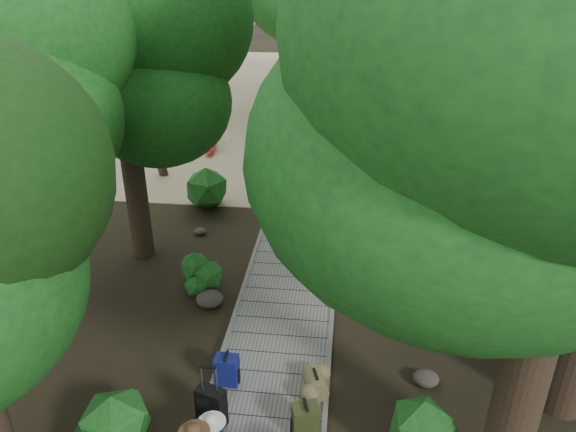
% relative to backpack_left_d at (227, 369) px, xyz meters
% --- Properties ---
extents(ground, '(120.00, 120.00, 0.00)m').
position_rel_backpack_left_d_xyz_m(ground, '(0.71, 1.82, -0.41)').
color(ground, black).
rests_on(ground, ground).
extents(sand_beach, '(40.00, 22.00, 0.02)m').
position_rel_backpack_left_d_xyz_m(sand_beach, '(0.71, 17.82, -0.40)').
color(sand_beach, '#D2B88E').
rests_on(sand_beach, ground).
extents(boardwalk, '(2.00, 12.00, 0.12)m').
position_rel_backpack_left_d_xyz_m(boardwalk, '(0.71, 2.82, -0.35)').
color(boardwalk, gray).
rests_on(boardwalk, ground).
extents(backpack_left_d, '(0.40, 0.30, 0.58)m').
position_rel_backpack_left_d_xyz_m(backpack_left_d, '(0.00, 0.00, 0.00)').
color(backpack_left_d, navy).
rests_on(backpack_left_d, boardwalk).
extents(backpack_right_d, '(0.46, 0.38, 0.60)m').
position_rel_backpack_left_d_xyz_m(backpack_right_d, '(1.39, -0.93, 0.01)').
color(backpack_right_d, '#3C3F19').
rests_on(backpack_right_d, boardwalk).
extents(duffel_right_khaki, '(0.49, 0.60, 0.35)m').
position_rel_backpack_left_d_xyz_m(duffel_right_khaki, '(1.48, -0.05, -0.12)').
color(duffel_right_khaki, olive).
rests_on(duffel_right_khaki, boardwalk).
extents(suitcase_on_boardwalk, '(0.49, 0.37, 0.68)m').
position_rel_backpack_left_d_xyz_m(suitcase_on_boardwalk, '(-0.04, -0.89, 0.05)').
color(suitcase_on_boardwalk, black).
rests_on(suitcase_on_boardwalk, boardwalk).
extents(lone_suitcase_on_sand, '(0.47, 0.31, 0.69)m').
position_rel_backpack_left_d_xyz_m(lone_suitcase_on_sand, '(1.20, 10.11, -0.05)').
color(lone_suitcase_on_sand, black).
rests_on(lone_suitcase_on_sand, sand_beach).
extents(hat_brown, '(0.44, 0.44, 0.13)m').
position_rel_backpack_left_d_xyz_m(hat_brown, '(-0.06, -1.74, 0.50)').
color(hat_brown, '#51351E').
rests_on(hat_brown, backpack_left_b).
extents(hat_white, '(0.40, 0.40, 0.13)m').
position_rel_backpack_left_d_xyz_m(hat_white, '(0.13, -1.50, 0.46)').
color(hat_white, silver).
rests_on(hat_white, backpack_left_c).
extents(kayak, '(1.44, 3.68, 0.36)m').
position_rel_backpack_left_d_xyz_m(kayak, '(-3.00, 11.23, -0.21)').
color(kayak, '#A9100E').
rests_on(kayak, sand_beach).
extents(sun_lounger, '(1.12, 1.71, 0.53)m').
position_rel_backpack_left_d_xyz_m(sun_lounger, '(3.52, 11.81, -0.13)').
color(sun_lounger, silver).
rests_on(sun_lounger, sand_beach).
extents(tree_right_a, '(5.41, 5.41, 9.02)m').
position_rel_backpack_left_d_xyz_m(tree_right_a, '(4.15, -1.35, 4.10)').
color(tree_right_a, black).
rests_on(tree_right_a, ground).
extents(tree_right_c, '(5.17, 5.17, 8.95)m').
position_rel_backpack_left_d_xyz_m(tree_right_c, '(4.11, 3.77, 4.06)').
color(tree_right_c, black).
rests_on(tree_right_c, ground).
extents(tree_right_e, '(4.37, 4.37, 7.86)m').
position_rel_backpack_left_d_xyz_m(tree_right_e, '(4.86, 8.31, 3.52)').
color(tree_right_e, black).
rests_on(tree_right_e, ground).
extents(tree_right_f, '(5.16, 5.16, 9.22)m').
position_rel_backpack_left_d_xyz_m(tree_right_f, '(7.48, 10.68, 4.20)').
color(tree_right_f, black).
rests_on(tree_right_f, ground).
extents(tree_left_c, '(4.11, 4.11, 7.15)m').
position_rel_backpack_left_d_xyz_m(tree_left_c, '(-2.92, 4.14, 3.16)').
color(tree_left_c, black).
rests_on(tree_left_c, ground).
extents(tree_back_a, '(4.95, 4.95, 8.57)m').
position_rel_backpack_left_d_xyz_m(tree_back_a, '(-0.37, 16.95, 3.87)').
color(tree_back_a, black).
rests_on(tree_back_a, ground).
extents(tree_back_c, '(4.71, 4.71, 8.48)m').
position_rel_backpack_left_d_xyz_m(tree_back_c, '(5.97, 17.14, 3.83)').
color(tree_back_c, black).
rests_on(tree_back_c, ground).
extents(tree_back_d, '(4.52, 4.52, 7.53)m').
position_rel_backpack_left_d_xyz_m(tree_back_d, '(-5.23, 16.41, 3.36)').
color(tree_back_d, black).
rests_on(tree_back_d, ground).
extents(palm_right_a, '(4.34, 4.34, 7.39)m').
position_rel_backpack_left_d_xyz_m(palm_right_a, '(3.61, 8.44, 3.28)').
color(palm_right_a, '#10390F').
rests_on(palm_right_a, ground).
extents(palm_right_b, '(4.22, 4.22, 8.15)m').
position_rel_backpack_left_d_xyz_m(palm_right_b, '(5.42, 12.71, 3.67)').
color(palm_right_b, '#10390F').
rests_on(palm_right_b, ground).
extents(palm_right_c, '(4.58, 4.58, 7.29)m').
position_rel_backpack_left_d_xyz_m(palm_right_c, '(2.78, 13.62, 3.24)').
color(palm_right_c, '#10390F').
rests_on(palm_right_c, ground).
extents(palm_left_a, '(3.96, 3.96, 6.30)m').
position_rel_backpack_left_d_xyz_m(palm_left_a, '(-4.15, 8.78, 2.74)').
color(palm_left_a, '#10390F').
rests_on(palm_left_a, ground).
extents(rock_left_b, '(0.31, 0.28, 0.17)m').
position_rel_backpack_left_d_xyz_m(rock_left_b, '(-1.77, -0.61, -0.33)').
color(rock_left_b, '#4C473F').
rests_on(rock_left_b, ground).
extents(rock_left_c, '(0.57, 0.51, 0.31)m').
position_rel_backpack_left_d_xyz_m(rock_left_c, '(-0.85, 2.25, -0.25)').
color(rock_left_c, '#4C473F').
rests_on(rock_left_c, ground).
extents(rock_left_d, '(0.30, 0.27, 0.17)m').
position_rel_backpack_left_d_xyz_m(rock_left_d, '(-1.81, 5.19, -0.33)').
color(rock_left_d, '#4C473F').
rests_on(rock_left_d, ground).
extents(rock_right_b, '(0.44, 0.40, 0.24)m').
position_rel_backpack_left_d_xyz_m(rock_right_b, '(3.34, 0.46, -0.29)').
color(rock_right_b, '#4C473F').
rests_on(rock_right_b, ground).
extents(rock_right_c, '(0.27, 0.25, 0.15)m').
position_rel_backpack_left_d_xyz_m(rock_right_c, '(2.04, 3.77, -0.34)').
color(rock_right_c, '#4C473F').
rests_on(rock_right_c, ground).
extents(rock_right_d, '(0.63, 0.57, 0.35)m').
position_rel_backpack_left_d_xyz_m(rock_right_d, '(3.37, 5.52, -0.24)').
color(rock_right_d, '#4C473F').
rests_on(rock_right_d, ground).
extents(shrub_left_a, '(1.15, 1.15, 1.04)m').
position_rel_backpack_left_d_xyz_m(shrub_left_a, '(-1.29, -1.53, 0.11)').
color(shrub_left_a, '#144516').
rests_on(shrub_left_a, ground).
extents(shrub_left_b, '(0.77, 0.77, 0.69)m').
position_rel_backpack_left_d_xyz_m(shrub_left_b, '(-1.16, 2.69, -0.07)').
color(shrub_left_b, '#144516').
rests_on(shrub_left_b, ground).
extents(shrub_left_c, '(1.28, 1.28, 1.15)m').
position_rel_backpack_left_d_xyz_m(shrub_left_c, '(-1.94, 6.73, 0.17)').
color(shrub_left_c, '#144516').
rests_on(shrub_left_c, ground).
extents(shrub_right_b, '(1.29, 1.29, 1.16)m').
position_rel_backpack_left_d_xyz_m(shrub_right_b, '(3.11, 3.58, 0.17)').
color(shrub_right_b, '#144516').
rests_on(shrub_right_b, ground).
extents(shrub_right_c, '(0.74, 0.74, 0.67)m').
position_rel_backpack_left_d_xyz_m(shrub_right_c, '(2.55, 7.07, -0.08)').
color(shrub_right_c, '#144516').
rests_on(shrub_right_c, ground).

